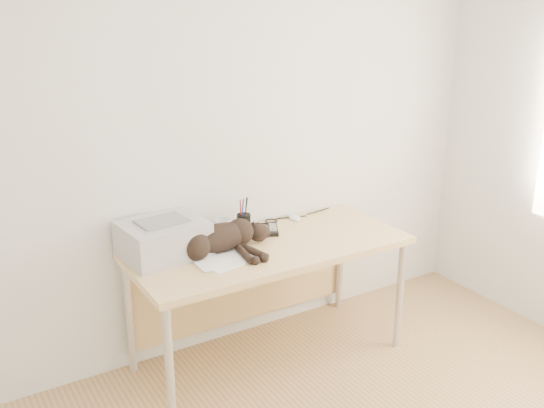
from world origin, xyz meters
TOP-DOWN VIEW (x-y plane):
  - wall_back at (0.00, 1.75)m, footprint 3.50×0.00m
  - desk at (0.00, 1.48)m, footprint 1.60×0.70m
  - printer at (-0.57, 1.56)m, footprint 0.46×0.40m
  - papers at (-0.31, 1.33)m, footprint 0.36×0.28m
  - cat at (-0.31, 1.44)m, footprint 0.75×0.35m
  - mug at (-0.16, 1.67)m, footprint 0.14×0.14m
  - pen_cup at (-0.03, 1.63)m, footprint 0.08×0.08m
  - remote_grey at (-0.28, 1.57)m, footprint 0.08×0.19m
  - remote_black at (0.13, 1.56)m, footprint 0.14×0.20m
  - mouse at (0.36, 1.67)m, footprint 0.09×0.13m
  - cable_tangle at (0.00, 1.70)m, footprint 1.36×0.08m

SIDE VIEW (x-z plane):
  - desk at x=0.00m, z-range 0.24..0.98m
  - papers at x=-0.31m, z-range 0.74..0.75m
  - cable_tangle at x=0.00m, z-range 0.74..0.75m
  - remote_grey at x=-0.28m, z-range 0.74..0.76m
  - remote_black at x=0.13m, z-range 0.74..0.76m
  - mouse at x=0.36m, z-range 0.74..0.78m
  - mug at x=-0.16m, z-range 0.74..0.83m
  - pen_cup at x=-0.03m, z-range 0.69..0.90m
  - cat at x=-0.31m, z-range 0.73..0.90m
  - printer at x=-0.57m, z-range 0.74..0.94m
  - wall_back at x=0.00m, z-range -0.45..3.05m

